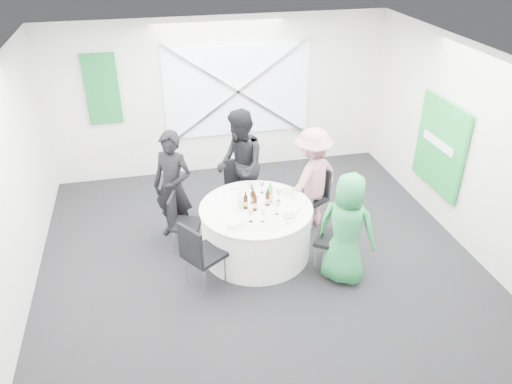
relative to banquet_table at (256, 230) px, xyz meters
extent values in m
plane|color=black|center=(0.00, -0.20, -0.38)|extent=(6.00, 6.00, 0.00)
plane|color=white|center=(0.00, -0.20, 2.42)|extent=(6.00, 6.00, 0.00)
plane|color=silver|center=(0.00, 2.80, 1.02)|extent=(6.00, 0.00, 6.00)
plane|color=silver|center=(0.00, -3.20, 1.02)|extent=(6.00, 0.00, 6.00)
plane|color=silver|center=(-3.00, -0.20, 1.02)|extent=(0.00, 6.00, 6.00)
plane|color=silver|center=(3.00, -0.20, 1.02)|extent=(0.00, 6.00, 6.00)
cube|color=silver|center=(0.30, 2.76, 1.12)|extent=(2.60, 0.03, 1.60)
cube|color=silver|center=(0.30, 2.72, 1.12)|extent=(2.63, 0.05, 1.84)
cube|color=silver|center=(0.30, 2.72, 1.12)|extent=(2.63, 0.05, 1.84)
cube|color=#166E2F|center=(-2.00, 2.75, 1.32)|extent=(0.55, 0.04, 1.20)
cube|color=green|center=(2.94, 0.40, 0.82)|extent=(0.05, 1.20, 1.40)
cylinder|color=white|center=(0.00, 0.00, -0.01)|extent=(1.52, 1.52, 0.74)
cylinder|color=white|center=(0.00, 0.00, 0.37)|extent=(1.56, 1.56, 0.02)
cube|color=black|center=(-0.03, 0.98, 0.08)|extent=(0.44, 0.44, 0.05)
cube|color=black|center=(-0.04, 1.18, 0.33)|extent=(0.41, 0.06, 0.46)
cylinder|color=silver|center=(0.13, 1.16, -0.16)|extent=(0.02, 0.02, 0.44)
cylinder|color=silver|center=(-0.21, 1.15, -0.16)|extent=(0.02, 0.02, 0.44)
cylinder|color=silver|center=(0.14, 0.81, -0.16)|extent=(0.02, 0.02, 0.44)
cylinder|color=silver|center=(-0.20, 0.80, -0.16)|extent=(0.02, 0.02, 0.44)
cube|color=black|center=(-0.94, 0.31, 0.04)|extent=(0.50, 0.50, 0.05)
cube|color=black|center=(-1.12, 0.37, 0.27)|extent=(0.15, 0.37, 0.42)
cylinder|color=silver|center=(-1.04, 0.51, -0.18)|extent=(0.02, 0.02, 0.40)
cylinder|color=silver|center=(-1.14, 0.21, -0.18)|extent=(0.02, 0.02, 0.40)
cylinder|color=silver|center=(-0.74, 0.41, -0.18)|extent=(0.02, 0.02, 0.40)
cylinder|color=silver|center=(-0.84, 0.11, -0.18)|extent=(0.02, 0.02, 0.40)
cube|color=black|center=(0.98, 0.55, 0.07)|extent=(0.57, 0.57, 0.05)
cube|color=black|center=(1.15, 0.65, 0.32)|extent=(0.23, 0.37, 0.45)
cylinder|color=silver|center=(1.21, 0.49, -0.17)|extent=(0.02, 0.02, 0.43)
cylinder|color=silver|center=(1.04, 0.78, -0.17)|extent=(0.02, 0.02, 0.43)
cylinder|color=silver|center=(0.92, 0.32, -0.17)|extent=(0.02, 0.02, 0.43)
cylinder|color=silver|center=(0.75, 0.62, -0.17)|extent=(0.02, 0.02, 0.43)
cube|color=black|center=(0.92, -0.60, 0.11)|extent=(0.63, 0.63, 0.05)
cube|color=black|center=(1.10, -0.72, 0.38)|extent=(0.27, 0.39, 0.49)
cylinder|color=silver|center=(0.98, -0.85, -0.15)|extent=(0.02, 0.02, 0.47)
cylinder|color=silver|center=(1.18, -0.54, -0.15)|extent=(0.02, 0.02, 0.47)
cylinder|color=silver|center=(0.67, -0.65, -0.15)|extent=(0.02, 0.02, 0.47)
cylinder|color=silver|center=(0.87, -0.34, -0.15)|extent=(0.02, 0.02, 0.47)
cube|color=black|center=(-0.80, -0.54, 0.10)|extent=(0.62, 0.62, 0.05)
cube|color=black|center=(-0.98, -0.66, 0.36)|extent=(0.27, 0.38, 0.48)
cylinder|color=silver|center=(-1.05, -0.49, -0.15)|extent=(0.02, 0.02, 0.46)
cylinder|color=silver|center=(-0.85, -0.79, -0.15)|extent=(0.02, 0.02, 0.46)
cylinder|color=silver|center=(-0.75, -0.29, -0.15)|extent=(0.02, 0.02, 0.46)
cylinder|color=silver|center=(-0.55, -0.59, -0.15)|extent=(0.02, 0.02, 0.46)
imported|color=black|center=(-1.06, 0.71, 0.46)|extent=(0.73, 0.67, 1.67)
imported|color=black|center=(-0.01, 1.05, 0.50)|extent=(0.48, 0.86, 1.77)
imported|color=#C07C85|center=(0.98, 0.53, 0.42)|extent=(1.14, 0.92, 1.60)
imported|color=#248644|center=(1.00, -0.80, 0.39)|extent=(0.89, 0.85, 1.54)
cylinder|color=white|center=(0.00, 0.54, 0.39)|extent=(0.28, 0.28, 0.01)
cylinder|color=white|center=(-0.51, 0.27, 0.39)|extent=(0.29, 0.29, 0.01)
cylinder|color=white|center=(0.54, 0.29, 0.39)|extent=(0.27, 0.27, 0.01)
cylinder|color=#91B05F|center=(0.54, 0.29, 0.41)|extent=(0.17, 0.17, 0.02)
cylinder|color=white|center=(0.37, -0.35, 0.39)|extent=(0.25, 0.25, 0.01)
cylinder|color=#91B05F|center=(0.37, -0.35, 0.41)|extent=(0.16, 0.16, 0.02)
cylinder|color=white|center=(-0.36, -0.36, 0.39)|extent=(0.29, 0.29, 0.01)
cube|color=white|center=(-0.37, -0.41, 0.42)|extent=(0.23, 0.21, 0.05)
cylinder|color=#321509|center=(-0.14, 0.01, 0.47)|extent=(0.06, 0.06, 0.19)
cylinder|color=#321509|center=(-0.14, 0.01, 0.60)|extent=(0.02, 0.02, 0.06)
cylinder|color=#DCBB74|center=(-0.14, 0.01, 0.46)|extent=(0.06, 0.06, 0.07)
cylinder|color=#321509|center=(-0.02, 0.11, 0.47)|extent=(0.06, 0.06, 0.18)
cylinder|color=#321509|center=(-0.02, 0.11, 0.59)|extent=(0.02, 0.02, 0.06)
cylinder|color=#DCBB74|center=(-0.02, 0.11, 0.45)|extent=(0.06, 0.06, 0.06)
cylinder|color=#321509|center=(0.16, 0.01, 0.48)|extent=(0.06, 0.06, 0.20)
cylinder|color=#321509|center=(0.16, 0.01, 0.61)|extent=(0.02, 0.02, 0.06)
cylinder|color=#DCBB74|center=(0.16, 0.01, 0.46)|extent=(0.06, 0.06, 0.07)
cylinder|color=#321509|center=(-0.03, -0.07, 0.49)|extent=(0.06, 0.06, 0.21)
cylinder|color=#321509|center=(-0.03, -0.07, 0.62)|extent=(0.02, 0.02, 0.06)
cylinder|color=#DCBB74|center=(-0.03, -0.07, 0.46)|extent=(0.06, 0.06, 0.07)
cylinder|color=green|center=(0.22, 0.09, 0.50)|extent=(0.08, 0.08, 0.24)
cylinder|color=green|center=(0.22, 0.09, 0.65)|extent=(0.03, 0.03, 0.06)
cylinder|color=#DCBB74|center=(0.22, 0.09, 0.48)|extent=(0.08, 0.08, 0.09)
cylinder|color=silver|center=(-0.22, -0.01, 0.48)|extent=(0.08, 0.08, 0.21)
cylinder|color=silver|center=(-0.22, -0.01, 0.62)|extent=(0.03, 0.03, 0.06)
cylinder|color=#DCBB74|center=(-0.22, -0.01, 0.46)|extent=(0.08, 0.08, 0.07)
cylinder|color=white|center=(-0.15, -0.34, 0.38)|extent=(0.06, 0.06, 0.00)
cylinder|color=white|center=(-0.15, -0.34, 0.43)|extent=(0.01, 0.01, 0.10)
cone|color=white|center=(-0.15, -0.34, 0.51)|extent=(0.07, 0.07, 0.08)
cylinder|color=white|center=(0.18, 0.38, 0.38)|extent=(0.06, 0.06, 0.00)
cylinder|color=white|center=(0.18, 0.38, 0.43)|extent=(0.01, 0.01, 0.10)
cone|color=white|center=(0.18, 0.38, 0.51)|extent=(0.07, 0.07, 0.08)
cylinder|color=white|center=(0.23, -0.24, 0.38)|extent=(0.06, 0.06, 0.00)
cylinder|color=white|center=(0.23, -0.24, 0.43)|extent=(0.01, 0.01, 0.10)
cone|color=white|center=(0.23, -0.24, 0.51)|extent=(0.07, 0.07, 0.08)
cylinder|color=white|center=(0.34, 0.10, 0.38)|extent=(0.06, 0.06, 0.00)
cylinder|color=white|center=(0.34, 0.10, 0.43)|extent=(0.01, 0.01, 0.10)
cone|color=white|center=(0.34, 0.10, 0.51)|extent=(0.07, 0.07, 0.08)
cylinder|color=white|center=(0.00, -0.37, 0.38)|extent=(0.06, 0.06, 0.00)
cylinder|color=white|center=(0.00, -0.37, 0.43)|extent=(0.01, 0.01, 0.10)
cone|color=white|center=(0.00, -0.37, 0.51)|extent=(0.07, 0.07, 0.08)
cylinder|color=white|center=(0.02, 0.36, 0.38)|extent=(0.06, 0.06, 0.00)
cylinder|color=white|center=(0.02, 0.36, 0.43)|extent=(0.01, 0.01, 0.10)
cone|color=white|center=(0.02, 0.36, 0.51)|extent=(0.07, 0.07, 0.08)
cube|color=silver|center=(0.13, 0.56, 0.38)|extent=(0.15, 0.03, 0.01)
cube|color=silver|center=(-0.17, 0.55, 0.38)|extent=(0.15, 0.02, 0.01)
cube|color=silver|center=(0.56, 0.14, 0.38)|extent=(0.09, 0.14, 0.01)
cube|color=silver|center=(0.42, 0.40, 0.38)|extent=(0.08, 0.14, 0.01)
cube|color=silver|center=(-0.37, 0.44, 0.38)|extent=(0.09, 0.13, 0.01)
cube|color=silver|center=(-0.56, 0.12, 0.38)|extent=(0.09, 0.14, 0.01)
cube|color=silver|center=(-0.54, -0.19, 0.38)|extent=(0.10, 0.13, 0.01)
cube|color=silver|center=(-0.28, -0.50, 0.38)|extent=(0.11, 0.12, 0.01)
cube|color=silver|center=(0.27, -0.51, 0.38)|extent=(0.12, 0.12, 0.01)
cube|color=silver|center=(0.52, -0.24, 0.38)|extent=(0.11, 0.12, 0.01)
camera|label=1|loc=(-1.31, -5.68, 3.93)|focal=35.00mm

